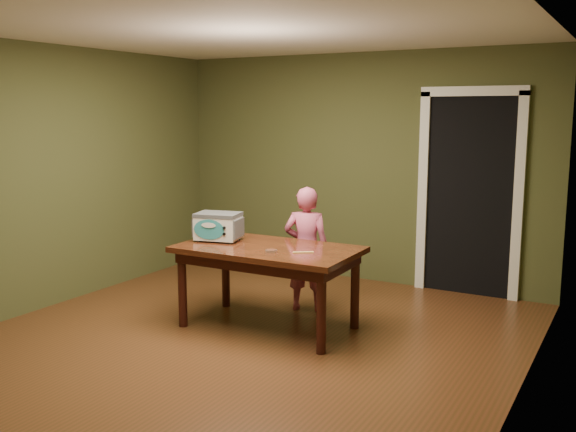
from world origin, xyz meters
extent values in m
plane|color=#5D2F1A|center=(0.00, 0.00, 0.00)|extent=(5.00, 5.00, 0.00)
cube|color=#444826|center=(0.00, 2.50, 1.30)|extent=(4.50, 0.02, 2.60)
cube|color=#444826|center=(-2.25, 0.00, 1.30)|extent=(0.02, 5.00, 2.60)
cube|color=#444826|center=(2.25, 0.00, 1.30)|extent=(0.02, 5.00, 2.60)
cube|color=white|center=(0.00, 0.00, 2.60)|extent=(4.50, 5.00, 0.02)
cube|color=black|center=(1.30, 2.80, 1.05)|extent=(0.90, 0.60, 2.10)
cube|color=black|center=(1.30, 2.48, 1.05)|extent=(0.90, 0.02, 2.10)
cube|color=white|center=(0.80, 2.47, 1.05)|extent=(0.10, 0.06, 2.20)
cube|color=white|center=(1.80, 2.47, 1.05)|extent=(0.10, 0.06, 2.20)
cube|color=white|center=(1.30, 2.47, 2.15)|extent=(1.10, 0.06, 0.10)
cube|color=black|center=(0.01, 0.50, 0.72)|extent=(1.61, 0.92, 0.05)
cube|color=black|center=(0.01, 0.50, 0.65)|extent=(1.49, 0.80, 0.10)
cylinder|color=black|center=(-0.68, 0.14, 0.35)|extent=(0.08, 0.08, 0.70)
cylinder|color=black|center=(-0.69, 0.84, 0.35)|extent=(0.08, 0.08, 0.70)
cylinder|color=black|center=(0.72, 0.15, 0.35)|extent=(0.08, 0.08, 0.70)
cylinder|color=black|center=(0.71, 0.85, 0.35)|extent=(0.08, 0.08, 0.70)
cylinder|color=#4C4F54|center=(-0.67, 0.37, 0.76)|extent=(0.03, 0.03, 0.02)
cylinder|color=#4C4F54|center=(-0.72, 0.58, 0.76)|extent=(0.03, 0.03, 0.02)
cylinder|color=#4C4F54|center=(-0.36, 0.44, 0.76)|extent=(0.03, 0.03, 0.02)
cylinder|color=#4C4F54|center=(-0.41, 0.65, 0.76)|extent=(0.03, 0.03, 0.02)
cube|color=white|center=(-0.54, 0.51, 0.88)|extent=(0.44, 0.36, 0.22)
cube|color=#4C4F54|center=(-0.54, 0.51, 1.00)|extent=(0.45, 0.37, 0.03)
cube|color=#4C4F54|center=(-0.74, 0.46, 0.88)|extent=(0.07, 0.25, 0.17)
cube|color=#4C4F54|center=(-0.34, 0.56, 0.88)|extent=(0.07, 0.25, 0.17)
ellipsoid|color=teal|center=(-0.54, 0.36, 0.88)|extent=(0.29, 0.08, 0.19)
cylinder|color=black|center=(-0.39, 0.39, 0.90)|extent=(0.03, 0.02, 0.03)
cylinder|color=black|center=(-0.39, 0.39, 0.85)|extent=(0.02, 0.02, 0.02)
cylinder|color=silver|center=(0.15, 0.32, 0.76)|extent=(0.10, 0.10, 0.02)
cylinder|color=#4D2619|center=(0.15, 0.32, 0.77)|extent=(0.09, 0.09, 0.01)
cube|color=#FFD16E|center=(0.40, 0.44, 0.75)|extent=(0.16, 0.12, 0.01)
imported|color=#C75275|center=(0.07, 1.13, 0.62)|extent=(0.51, 0.40, 1.23)
camera|label=1|loc=(2.91, -4.31, 1.95)|focal=40.00mm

